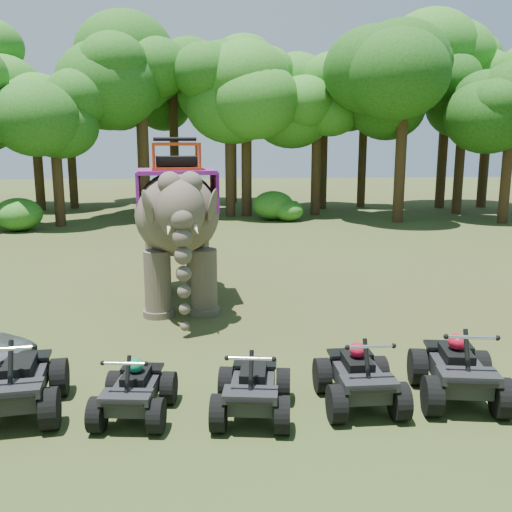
{
  "coord_description": "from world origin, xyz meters",
  "views": [
    {
      "loc": [
        -0.86,
        -10.92,
        4.4
      ],
      "look_at": [
        0.0,
        1.2,
        1.9
      ],
      "focal_mm": 40.0,
      "sensor_mm": 36.0,
      "label": 1
    }
  ],
  "objects": [
    {
      "name": "tree_24",
      "position": [
        -8.85,
        18.86,
        3.84
      ],
      "size": [
        5.38,
        5.38,
        7.69
      ],
      "primitive_type": null,
      "color": "#195114",
      "rests_on": "ground"
    },
    {
      "name": "tree_2",
      "position": [
        8.96,
        19.07,
        4.66
      ],
      "size": [
        6.52,
        6.52,
        9.32
      ],
      "primitive_type": null,
      "color": "#195114",
      "rests_on": "ground"
    },
    {
      "name": "tree_32",
      "position": [
        6.0,
        25.49,
        4.5
      ],
      "size": [
        6.3,
        6.3,
        9.0
      ],
      "primitive_type": null,
      "color": "#195114",
      "rests_on": "ground"
    },
    {
      "name": "tree_36",
      "position": [
        13.63,
        22.38,
        4.34
      ],
      "size": [
        6.07,
        6.07,
        8.67
      ],
      "primitive_type": null,
      "color": "#195114",
      "rests_on": "ground"
    },
    {
      "name": "tree_26",
      "position": [
        13.71,
        25.23,
        5.11
      ],
      "size": [
        7.16,
        7.16,
        10.23
      ],
      "primitive_type": null,
      "color": "#195114",
      "rests_on": "ground"
    },
    {
      "name": "tree_30",
      "position": [
        16.59,
        25.39,
        5.19
      ],
      "size": [
        7.26,
        7.26,
        10.38
      ],
      "primitive_type": null,
      "color": "#195114",
      "rests_on": "ground"
    },
    {
      "name": "tree_0",
      "position": [
        0.0,
        21.96,
        4.52
      ],
      "size": [
        6.33,
        6.33,
        9.04
      ],
      "primitive_type": null,
      "color": "#195114",
      "rests_on": "ground"
    },
    {
      "name": "atv_1",
      "position": [
        -2.2,
        -2.29,
        0.57
      ],
      "size": [
        1.29,
        1.66,
        1.15
      ],
      "primitive_type": null,
      "rotation": [
        0.0,
        0.0,
        -0.11
      ],
      "color": "black",
      "rests_on": "ground"
    },
    {
      "name": "atv_2",
      "position": [
        -0.31,
        -2.39,
        0.61
      ],
      "size": [
        1.41,
        1.8,
        1.23
      ],
      "primitive_type": null,
      "rotation": [
        0.0,
        0.0,
        -0.13
      ],
      "color": "black",
      "rests_on": "ground"
    },
    {
      "name": "tree_25",
      "position": [
        -4.79,
        21.44,
        4.83
      ],
      "size": [
        6.76,
        6.76,
        9.65
      ],
      "primitive_type": null,
      "color": "#195114",
      "rests_on": "ground"
    },
    {
      "name": "tree_3",
      "position": [
        14.43,
        18.28,
        3.88
      ],
      "size": [
        5.43,
        5.43,
        7.76
      ],
      "primitive_type": null,
      "color": "#195114",
      "rests_on": "ground"
    },
    {
      "name": "atv_3",
      "position": [
        1.49,
        -2.14,
        0.64
      ],
      "size": [
        1.3,
        1.76,
        1.28
      ],
      "primitive_type": null,
      "rotation": [
        0.0,
        0.0,
        0.02
      ],
      "color": "black",
      "rests_on": "ground"
    },
    {
      "name": "tree_33",
      "position": [
        0.95,
        22.18,
        4.85
      ],
      "size": [
        6.8,
        6.8,
        9.71
      ],
      "primitive_type": null,
      "color": "#195114",
      "rests_on": "ground"
    },
    {
      "name": "tree_1",
      "position": [
        5.02,
        22.38,
        4.24
      ],
      "size": [
        5.94,
        5.94,
        8.49
      ],
      "primitive_type": null,
      "color": "#195114",
      "rests_on": "ground"
    },
    {
      "name": "ground",
      "position": [
        0.0,
        0.0,
        0.0
      ],
      "size": [
        110.0,
        110.0,
        0.0
      ],
      "primitive_type": "plane",
      "color": "#47381E",
      "rests_on": "ground"
    },
    {
      "name": "tree_40",
      "position": [
        -11.88,
        25.91,
        4.57
      ],
      "size": [
        6.39,
        6.39,
        9.13
      ],
      "primitive_type": null,
      "color": "#195114",
      "rests_on": "ground"
    },
    {
      "name": "tree_28",
      "position": [
        -5.92,
        29.56,
        4.81
      ],
      "size": [
        6.74,
        6.74,
        9.63
      ],
      "primitive_type": null,
      "color": "#195114",
      "rests_on": "ground"
    },
    {
      "name": "elephant",
      "position": [
        -1.87,
        4.22,
        2.21
      ],
      "size": [
        2.83,
        5.46,
        4.42
      ],
      "primitive_type": null,
      "rotation": [
        0.0,
        0.0,
        0.1
      ],
      "color": "brown",
      "rests_on": "ground"
    },
    {
      "name": "tree_34",
      "position": [
        -3.59,
        28.48,
        4.92
      ],
      "size": [
        6.89,
        6.89,
        9.85
      ],
      "primitive_type": null,
      "color": "#195114",
      "rests_on": "ground"
    },
    {
      "name": "tree_37",
      "position": [
        8.7,
        26.03,
        3.79
      ],
      "size": [
        5.31,
        5.31,
        7.59
      ],
      "primitive_type": null,
      "color": "#195114",
      "rests_on": "ground"
    },
    {
      "name": "tree_31",
      "position": [
        0.35,
        29.37,
        4.94
      ],
      "size": [
        6.92,
        6.92,
        9.88
      ],
      "primitive_type": null,
      "color": "#195114",
      "rests_on": "ground"
    },
    {
      "name": "tree_27",
      "position": [
        -9.99,
        26.64,
        3.86
      ],
      "size": [
        5.4,
        5.4,
        7.71
      ],
      "primitive_type": null,
      "color": "#195114",
      "rests_on": "ground"
    },
    {
      "name": "atv_0",
      "position": [
        -4.08,
        -2.07,
        0.69
      ],
      "size": [
        1.6,
        2.04,
        1.38
      ],
      "primitive_type": null,
      "rotation": [
        0.0,
        0.0,
        0.14
      ],
      "color": "black",
      "rests_on": "ground"
    },
    {
      "name": "atv_4",
      "position": [
        3.22,
        -2.06,
        0.69
      ],
      "size": [
        1.62,
        2.05,
        1.38
      ],
      "primitive_type": null,
      "rotation": [
        0.0,
        0.0,
        -0.15
      ],
      "color": "black",
      "rests_on": "ground"
    }
  ]
}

